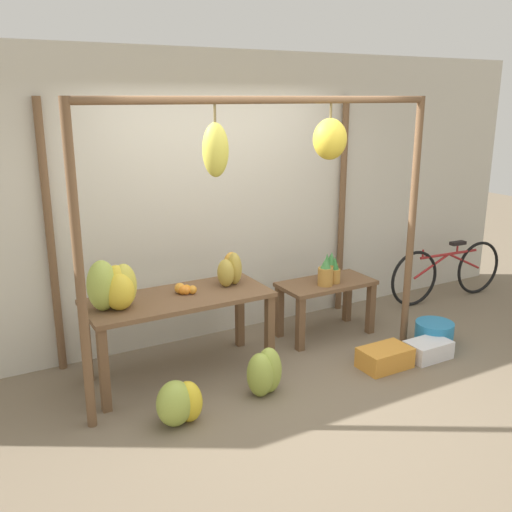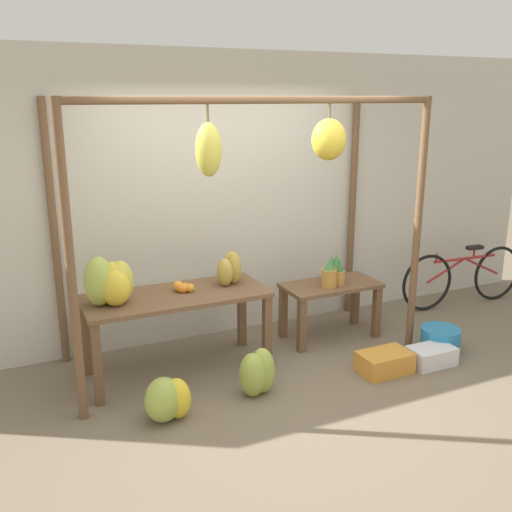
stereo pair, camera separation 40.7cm
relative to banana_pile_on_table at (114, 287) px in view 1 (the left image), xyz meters
name	(u,v)px [view 1 (the left image)]	position (x,y,z in m)	size (l,w,h in m)	color
ground_plane	(293,395)	(1.21, -0.77, -0.91)	(20.00, 20.00, 0.00)	#756651
shop_wall_back	(211,199)	(1.21, 0.76, 0.49)	(8.00, 0.08, 2.80)	beige
stall_awning	(264,184)	(1.28, -0.15, 0.75)	(3.17, 1.24, 2.37)	brown
display_table_main	(179,308)	(0.55, 0.03, -0.29)	(1.57, 0.67, 0.73)	brown
display_table_side	(326,293)	(2.17, 0.13, -0.46)	(0.97, 0.48, 0.57)	brown
banana_pile_on_table	(114,287)	(0.00, 0.00, 0.00)	(0.49, 0.39, 0.41)	gold
orange_pile	(184,289)	(0.62, 0.06, -0.14)	(0.17, 0.15, 0.09)	orange
pineapple_cluster	(329,271)	(2.18, 0.10, -0.22)	(0.29, 0.27, 0.31)	#A3702D
banana_pile_ground_left	(180,403)	(0.25, -0.70, -0.74)	(0.44, 0.38, 0.35)	yellow
banana_pile_ground_right	(264,373)	(1.02, -0.63, -0.72)	(0.37, 0.30, 0.40)	#9EB247
fruit_crate_white	(385,358)	(2.21, -0.74, -0.82)	(0.46, 0.29, 0.19)	orange
blue_bucket	(434,334)	(2.96, -0.61, -0.79)	(0.37, 0.37, 0.24)	teal
parked_bicycle	(447,272)	(4.08, 0.28, -0.57)	(1.67, 0.14, 0.71)	black
papaya_pile	(231,269)	(1.09, 0.10, -0.04)	(0.29, 0.28, 0.30)	#B2993D
fruit_crate_purple	(428,350)	(2.69, -0.80, -0.83)	(0.41, 0.26, 0.17)	silver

